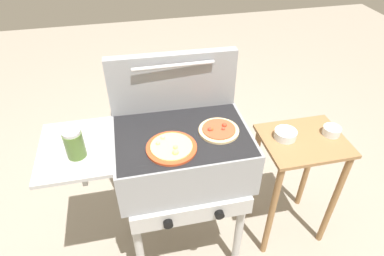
{
  "coord_description": "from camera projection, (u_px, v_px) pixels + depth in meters",
  "views": [
    {
      "loc": [
        -0.21,
        -1.18,
        1.87
      ],
      "look_at": [
        0.05,
        0.0,
        0.92
      ],
      "focal_mm": 30.87,
      "sensor_mm": 36.0,
      "label": 1
    }
  ],
  "objects": [
    {
      "name": "sauce_jar",
      "position": [
        74.0,
        144.0,
        1.38
      ],
      "size": [
        0.08,
        0.08,
        0.13
      ],
      "color": "#4C6B2D",
      "rests_on": "grill"
    },
    {
      "name": "ground_plane",
      "position": [
        184.0,
        243.0,
        2.09
      ],
      "size": [
        8.0,
        8.0,
        0.0
      ],
      "primitive_type": "plane",
      "color": "gray"
    },
    {
      "name": "pizza_cheese",
      "position": [
        171.0,
        147.0,
        1.44
      ],
      "size": [
        0.22,
        0.22,
        0.04
      ],
      "color": "#C64723",
      "rests_on": "grill"
    },
    {
      "name": "grill_lid_open",
      "position": [
        173.0,
        82.0,
        1.61
      ],
      "size": [
        0.63,
        0.09,
        0.3
      ],
      "color": "gray",
      "rests_on": "grill"
    },
    {
      "name": "prep_table",
      "position": [
        297.0,
        168.0,
        1.87
      ],
      "size": [
        0.44,
        0.36,
        0.74
      ],
      "color": "olive",
      "rests_on": "ground_plane"
    },
    {
      "name": "topping_bowl_far",
      "position": [
        332.0,
        131.0,
        1.77
      ],
      "size": [
        0.09,
        0.09,
        0.04
      ],
      "color": "silver",
      "rests_on": "prep_table"
    },
    {
      "name": "pizza_pepperoni",
      "position": [
        219.0,
        130.0,
        1.54
      ],
      "size": [
        0.19,
        0.19,
        0.03
      ],
      "color": "beige",
      "rests_on": "grill"
    },
    {
      "name": "grill",
      "position": [
        179.0,
        156.0,
        1.62
      ],
      "size": [
        0.96,
        0.53,
        0.9
      ],
      "color": "gray",
      "rests_on": "ground_plane"
    },
    {
      "name": "topping_bowl_near",
      "position": [
        285.0,
        135.0,
        1.74
      ],
      "size": [
        0.12,
        0.12,
        0.04
      ],
      "color": "silver",
      "rests_on": "prep_table"
    }
  ]
}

